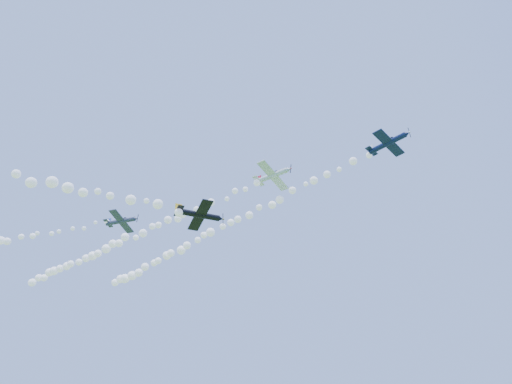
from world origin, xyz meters
The scene contains 6 objects.
plane_white centered at (6.75, -4.57, 51.03)m, with size 8.04×8.49×2.77m.
smoke_trail_white centered at (-34.07, 0.45, 50.74)m, with size 76.88×12.04×3.33m, color white, non-canonical shape.
plane_navy centered at (28.19, -6.79, 47.99)m, with size 7.42×7.86×2.33m.
smoke_trail_navy centered at (-11.20, 3.14, 47.79)m, with size 74.59×20.82×2.90m, color white, non-canonical shape.
plane_grey centered at (-22.68, -11.43, 46.07)m, with size 7.14×7.54×2.01m.
plane_black centered at (3.54, -21.35, 33.72)m, with size 6.63×6.29×1.89m.
Camera 1 is at (33.51, -60.64, 2.00)m, focal length 30.00 mm.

